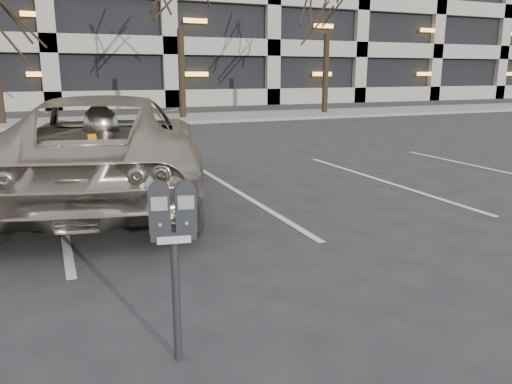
% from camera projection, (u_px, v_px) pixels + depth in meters
% --- Properties ---
extents(ground, '(140.00, 140.00, 0.00)m').
position_uv_depth(ground, '(201.00, 251.00, 5.65)').
color(ground, '#28282B').
rests_on(ground, ground).
extents(sidewalk, '(80.00, 4.00, 0.12)m').
position_uv_depth(sidewalk, '(86.00, 122.00, 19.98)').
color(sidewalk, gray).
rests_on(sidewalk, ground).
extents(stall_lines, '(16.90, 5.20, 0.00)m').
position_uv_depth(stall_lines, '(62.00, 212.00, 7.18)').
color(stall_lines, silver).
rests_on(stall_lines, ground).
extents(parking_meter, '(0.34, 0.18, 1.25)m').
position_uv_depth(parking_meter, '(173.00, 229.00, 3.29)').
color(parking_meter, black).
rests_on(parking_meter, ground).
extents(suv_silver, '(4.01, 6.37, 1.65)m').
position_uv_depth(suv_silver, '(107.00, 147.00, 7.84)').
color(suv_silver, '#B1A797').
rests_on(suv_silver, ground).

